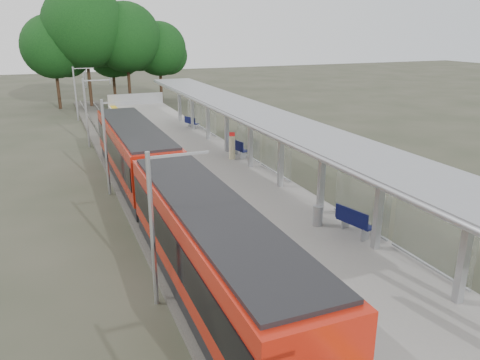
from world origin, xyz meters
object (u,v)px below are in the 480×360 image
Objects in this scene: bench_mid at (238,148)px; bench_far at (191,122)px; info_pillar_far at (232,147)px; train at (163,186)px; bench_near at (353,221)px; litter_bin at (318,216)px.

bench_mid reaches higher than bench_far.
bench_mid is 0.68m from info_pillar_far.
bench_mid is 10.01m from bench_far.
train reaches higher than bench_mid.
bench_far is at bearing 112.74° from info_pillar_far.
train is at bearing -143.89° from bench_mid.
bench_near is 12.67m from info_pillar_far.
bench_near reaches higher than bench_mid.
bench_mid is 0.97× the size of info_pillar_far.
bench_mid is 1.93× the size of litter_bin.
litter_bin is (-1.06, -11.68, -0.15)m from bench_mid.
info_pillar_far is (-0.33, 12.66, 0.16)m from bench_near.
train is at bearing -133.55° from bench_far.
bench_mid is at bearing 46.89° from train.
info_pillar_far is at bearing 47.81° from train.
bench_mid is at bearing -111.75° from bench_far.
train is at bearing -107.49° from info_pillar_far.
bench_near is at bearing -58.27° from litter_bin.
train is 16.02× the size of bench_near.
bench_mid is 1.19× the size of bench_far.
train is 9.76m from bench_mid.
info_pillar_far reaches higher than bench_far.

